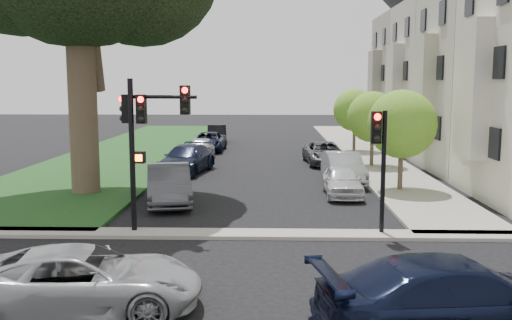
{
  "coord_description": "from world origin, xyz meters",
  "views": [
    {
      "loc": [
        0.59,
        -15.36,
        4.77
      ],
      "look_at": [
        0.0,
        5.0,
        2.0
      ],
      "focal_mm": 40.0,
      "sensor_mm": 36.0,
      "label": 1
    }
  ],
  "objects_px": {
    "car_parked_1": "(343,168)",
    "car_parked_8": "(208,142)",
    "small_tree_c": "(355,110)",
    "car_parked_9": "(217,134)",
    "small_tree_a": "(402,124)",
    "traffic_signal_secondary": "(380,149)",
    "car_parked_6": "(186,159)",
    "car_parked_7": "(200,149)",
    "traffic_signal_main": "(144,128)",
    "car_cross_near": "(83,280)",
    "car_parked_2": "(325,153)",
    "small_tree_b": "(373,117)",
    "car_parked_5": "(169,184)",
    "car_parked_0": "(342,181)",
    "car_cross_far": "(459,300)"
  },
  "relations": [
    {
      "from": "car_parked_2",
      "to": "car_cross_near",
      "type": "bearing_deg",
      "value": -111.67
    },
    {
      "from": "car_cross_near",
      "to": "car_parked_2",
      "type": "bearing_deg",
      "value": -25.11
    },
    {
      "from": "car_cross_near",
      "to": "traffic_signal_secondary",
      "type": "bearing_deg",
      "value": -56.64
    },
    {
      "from": "traffic_signal_main",
      "to": "car_parked_9",
      "type": "distance_m",
      "value": 27.92
    },
    {
      "from": "small_tree_a",
      "to": "car_parked_5",
      "type": "bearing_deg",
      "value": -164.3
    },
    {
      "from": "small_tree_c",
      "to": "car_parked_0",
      "type": "distance_m",
      "value": 15.66
    },
    {
      "from": "car_parked_1",
      "to": "car_parked_5",
      "type": "xyz_separation_m",
      "value": [
        -7.48,
        -4.81,
        0.04
      ]
    },
    {
      "from": "car_parked_1",
      "to": "car_parked_5",
      "type": "bearing_deg",
      "value": -150.51
    },
    {
      "from": "car_cross_far",
      "to": "car_parked_6",
      "type": "height_order",
      "value": "car_cross_far"
    },
    {
      "from": "car_parked_9",
      "to": "small_tree_b",
      "type": "bearing_deg",
      "value": -58.38
    },
    {
      "from": "car_parked_5",
      "to": "car_parked_9",
      "type": "xyz_separation_m",
      "value": [
        -0.35,
        23.27,
        -0.07
      ]
    },
    {
      "from": "traffic_signal_secondary",
      "to": "traffic_signal_main",
      "type": "bearing_deg",
      "value": 179.69
    },
    {
      "from": "car_parked_0",
      "to": "car_parked_2",
      "type": "xyz_separation_m",
      "value": [
        0.12,
        9.45,
        0.02
      ]
    },
    {
      "from": "small_tree_c",
      "to": "car_parked_9",
      "type": "relative_size",
      "value": 1.03
    },
    {
      "from": "traffic_signal_secondary",
      "to": "car_parked_9",
      "type": "distance_m",
      "value": 28.96
    },
    {
      "from": "small_tree_c",
      "to": "car_parked_7",
      "type": "bearing_deg",
      "value": -157.06
    },
    {
      "from": "car_cross_near",
      "to": "car_parked_8",
      "type": "relative_size",
      "value": 1.04
    },
    {
      "from": "small_tree_b",
      "to": "car_cross_near",
      "type": "bearing_deg",
      "value": -114.66
    },
    {
      "from": "small_tree_b",
      "to": "car_parked_5",
      "type": "xyz_separation_m",
      "value": [
        -9.71,
        -9.99,
        -2.08
      ]
    },
    {
      "from": "car_parked_7",
      "to": "traffic_signal_secondary",
      "type": "bearing_deg",
      "value": -68.31
    },
    {
      "from": "small_tree_a",
      "to": "car_parked_5",
      "type": "relative_size",
      "value": 0.95
    },
    {
      "from": "small_tree_a",
      "to": "car_parked_6",
      "type": "bearing_deg",
      "value": 153.88
    },
    {
      "from": "small_tree_b",
      "to": "traffic_signal_secondary",
      "type": "xyz_separation_m",
      "value": [
        -2.3,
        -14.54,
        -0.12
      ]
    },
    {
      "from": "small_tree_a",
      "to": "traffic_signal_secondary",
      "type": "bearing_deg",
      "value": -107.54
    },
    {
      "from": "car_parked_5",
      "to": "car_parked_7",
      "type": "bearing_deg",
      "value": 79.72
    },
    {
      "from": "car_parked_1",
      "to": "car_parked_8",
      "type": "xyz_separation_m",
      "value": [
        -7.88,
        12.66,
        -0.07
      ]
    },
    {
      "from": "car_cross_near",
      "to": "small_tree_b",
      "type": "bearing_deg",
      "value": -32.08
    },
    {
      "from": "small_tree_a",
      "to": "car_parked_1",
      "type": "relative_size",
      "value": 1.0
    },
    {
      "from": "traffic_signal_main",
      "to": "car_cross_near",
      "type": "xyz_separation_m",
      "value": [
        0.07,
        -6.29,
        -2.69
      ]
    },
    {
      "from": "traffic_signal_secondary",
      "to": "car_parked_7",
      "type": "distance_m",
      "value": 19.09
    },
    {
      "from": "car_parked_2",
      "to": "car_parked_8",
      "type": "xyz_separation_m",
      "value": [
        -7.58,
        6.25,
        0.0
      ]
    },
    {
      "from": "traffic_signal_secondary",
      "to": "car_parked_8",
      "type": "distance_m",
      "value": 23.46
    },
    {
      "from": "traffic_signal_main",
      "to": "car_parked_0",
      "type": "distance_m",
      "value": 9.77
    },
    {
      "from": "car_cross_far",
      "to": "car_parked_5",
      "type": "height_order",
      "value": "car_cross_far"
    },
    {
      "from": "small_tree_c",
      "to": "car_cross_far",
      "type": "distance_m",
      "value": 29.13
    },
    {
      "from": "small_tree_b",
      "to": "car_parked_0",
      "type": "height_order",
      "value": "small_tree_b"
    },
    {
      "from": "small_tree_b",
      "to": "car_parked_2",
      "type": "relative_size",
      "value": 0.91
    },
    {
      "from": "car_parked_2",
      "to": "car_parked_9",
      "type": "height_order",
      "value": "car_parked_9"
    },
    {
      "from": "traffic_signal_main",
      "to": "traffic_signal_secondary",
      "type": "bearing_deg",
      "value": -0.31
    },
    {
      "from": "small_tree_b",
      "to": "car_parked_8",
      "type": "distance_m",
      "value": 12.76
    },
    {
      "from": "small_tree_a",
      "to": "traffic_signal_main",
      "type": "bearing_deg",
      "value": -143.0
    },
    {
      "from": "small_tree_b",
      "to": "car_parked_6",
      "type": "distance_m",
      "value": 10.64
    },
    {
      "from": "small_tree_c",
      "to": "car_parked_5",
      "type": "xyz_separation_m",
      "value": [
        -9.71,
        -17.03,
        -2.14
      ]
    },
    {
      "from": "traffic_signal_secondary",
      "to": "car_parked_6",
      "type": "xyz_separation_m",
      "value": [
        -7.88,
        12.27,
        -2.0
      ]
    },
    {
      "from": "traffic_signal_secondary",
      "to": "car_parked_1",
      "type": "bearing_deg",
      "value": 89.56
    },
    {
      "from": "car_parked_7",
      "to": "car_cross_near",
      "type": "bearing_deg",
      "value": -91.18
    },
    {
      "from": "small_tree_a",
      "to": "car_cross_near",
      "type": "relative_size",
      "value": 0.91
    },
    {
      "from": "traffic_signal_main",
      "to": "car_cross_near",
      "type": "distance_m",
      "value": 6.84
    },
    {
      "from": "traffic_signal_main",
      "to": "car_cross_far",
      "type": "xyz_separation_m",
      "value": [
        7.46,
        -7.43,
        -2.59
      ]
    },
    {
      "from": "small_tree_b",
      "to": "traffic_signal_main",
      "type": "height_order",
      "value": "traffic_signal_main"
    }
  ]
}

